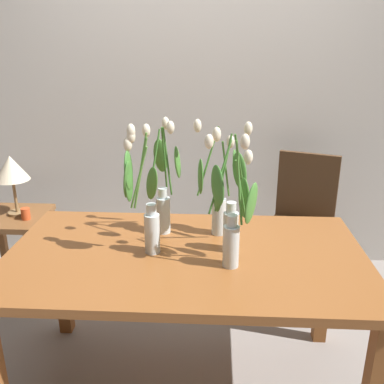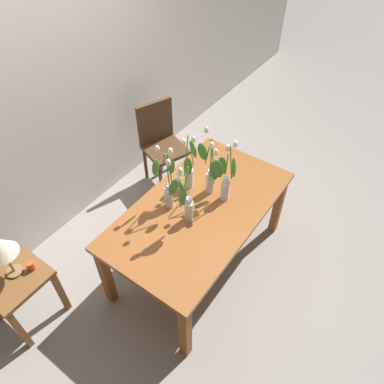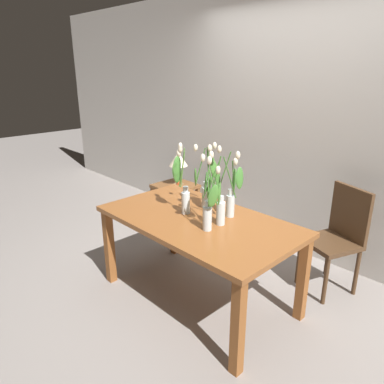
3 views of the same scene
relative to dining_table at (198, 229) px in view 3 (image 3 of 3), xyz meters
name	(u,v)px [view 3 (image 3 of 3)]	position (x,y,z in m)	size (l,w,h in m)	color
ground_plane	(198,297)	(0.00, 0.00, -0.65)	(18.00, 18.00, 0.00)	gray
room_wall_rear	(299,123)	(0.00, 1.41, 0.70)	(9.00, 0.10, 2.70)	beige
dining_table	(198,229)	(0.00, 0.00, 0.00)	(1.60, 0.90, 0.74)	brown
tulip_vase_0	(206,183)	(-0.12, 0.21, 0.31)	(0.18, 0.25, 0.55)	silver
tulip_vase_1	(219,198)	(0.19, 0.03, 0.31)	(0.20, 0.30, 0.57)	silver
tulip_vase_2	(182,187)	(-0.18, 0.00, 0.31)	(0.15, 0.10, 0.57)	silver
tulip_vase_3	(210,208)	(0.21, -0.10, 0.27)	(0.15, 0.18, 0.57)	silver
tulip_vase_4	(230,195)	(0.14, 0.20, 0.27)	(0.23, 0.15, 0.57)	silver
dining_chair	(338,233)	(0.72, 0.99, -0.12)	(0.52, 0.52, 0.93)	#4C331E
side_table	(175,194)	(-1.21, 0.82, -0.22)	(0.44, 0.44, 0.55)	brown
table_lamp	(178,160)	(-1.17, 0.84, 0.21)	(0.22, 0.22, 0.40)	olive
pillar_candle	(179,185)	(-1.08, 0.76, -0.06)	(0.06, 0.06, 0.07)	#CC4C23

